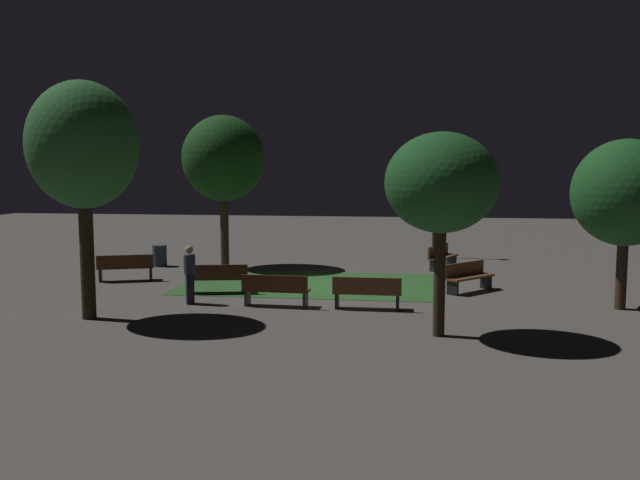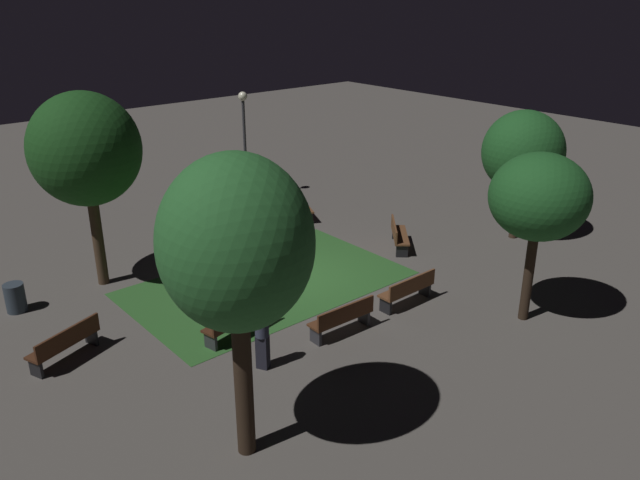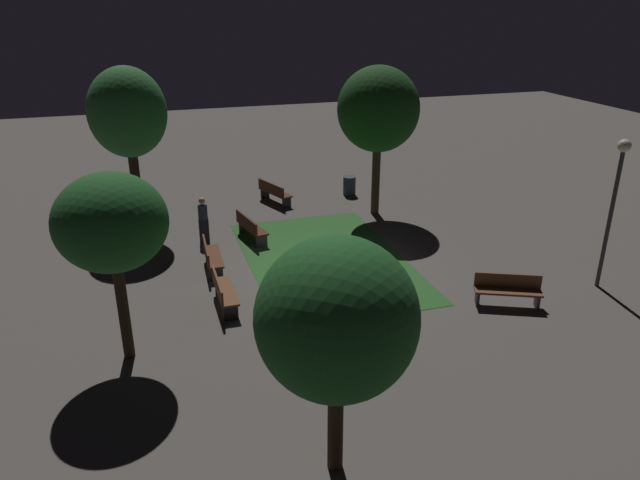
# 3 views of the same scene
# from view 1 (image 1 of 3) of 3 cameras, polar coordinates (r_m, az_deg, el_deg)

# --- Properties ---
(ground_plane) EXTENTS (60.00, 60.00, 0.00)m
(ground_plane) POSITION_cam_1_polar(r_m,az_deg,el_deg) (21.04, 1.34, -3.98)
(ground_plane) COLOR #56514C
(grass_lawn) EXTENTS (7.98, 4.91, 0.01)m
(grass_lawn) POSITION_cam_1_polar(r_m,az_deg,el_deg) (21.45, -1.01, -3.76)
(grass_lawn) COLOR #2D6028
(grass_lawn) RESTS_ON ground
(bench_by_lamp) EXTENTS (1.82, 0.54, 0.88)m
(bench_by_lamp) POSITION_cam_1_polar(r_m,az_deg,el_deg) (17.91, -3.82, -4.23)
(bench_by_lamp) COLOR #512D19
(bench_by_lamp) RESTS_ON ground
(bench_back_row) EXTENTS (1.80, 0.48, 0.88)m
(bench_back_row) POSITION_cam_1_polar(r_m,az_deg,el_deg) (17.57, 4.04, -4.43)
(bench_back_row) COLOR brown
(bench_back_row) RESTS_ON ground
(bench_lawn_edge) EXTENTS (1.85, 1.08, 0.88)m
(bench_lawn_edge) POSITION_cam_1_polar(r_m,az_deg,el_deg) (22.83, -16.29, -2.20)
(bench_lawn_edge) COLOR #422314
(bench_lawn_edge) RESTS_ON ground
(bench_near_trees) EXTENTS (1.18, 1.84, 0.88)m
(bench_near_trees) POSITION_cam_1_polar(r_m,az_deg,el_deg) (24.95, 10.36, -1.35)
(bench_near_trees) COLOR brown
(bench_near_trees) RESTS_ON ground
(bench_front_left) EXTENTS (1.57, 1.65, 0.88)m
(bench_front_left) POSITION_cam_1_polar(r_m,az_deg,el_deg) (20.56, 12.53, -3.00)
(bench_front_left) COLOR brown
(bench_front_left) RESTS_ON ground
(bench_front_right) EXTENTS (1.86, 0.83, 0.88)m
(bench_front_right) POSITION_cam_1_polar(r_m,az_deg,el_deg) (20.00, -8.76, -3.19)
(bench_front_right) COLOR #422314
(bench_front_right) RESTS_ON ground
(tree_tall_center) EXTENTS (2.65, 2.65, 5.81)m
(tree_tall_center) POSITION_cam_1_polar(r_m,az_deg,el_deg) (17.19, -19.60, 7.52)
(tree_tall_center) COLOR #2D2116
(tree_tall_center) RESTS_ON ground
(tree_lawn_side) EXTENTS (2.72, 2.72, 4.46)m
(tree_lawn_side) POSITION_cam_1_polar(r_m,az_deg,el_deg) (19.05, 24.65, 3.65)
(tree_lawn_side) COLOR #38281C
(tree_lawn_side) RESTS_ON ground
(tree_near_wall) EXTENTS (3.05, 3.05, 5.64)m
(tree_near_wall) POSITION_cam_1_polar(r_m,az_deg,el_deg) (25.07, -8.26, 6.87)
(tree_near_wall) COLOR #423021
(tree_near_wall) RESTS_ON ground
(tree_right_canopy) EXTENTS (2.47, 2.47, 4.49)m
(tree_right_canopy) POSITION_cam_1_polar(r_m,az_deg,el_deg) (14.73, 10.34, 4.75)
(tree_right_canopy) COLOR #2D2116
(tree_right_canopy) RESTS_ON ground
(lamp_post_plaza_west) EXTENTS (0.36, 0.36, 4.38)m
(lamp_post_plaza_west) POSITION_cam_1_polar(r_m,az_deg,el_deg) (27.97, 9.75, 4.63)
(lamp_post_plaza_west) COLOR #333338
(lamp_post_plaza_west) RESTS_ON ground
(trash_bin) EXTENTS (0.53, 0.53, 0.80)m
(trash_bin) POSITION_cam_1_polar(r_m,az_deg,el_deg) (25.94, -13.54, -1.31)
(trash_bin) COLOR #2D3842
(trash_bin) RESTS_ON ground
(pedestrian) EXTENTS (0.32, 0.34, 1.61)m
(pedestrian) POSITION_cam_1_polar(r_m,az_deg,el_deg) (18.56, -11.08, -2.80)
(pedestrian) COLOR black
(pedestrian) RESTS_ON ground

